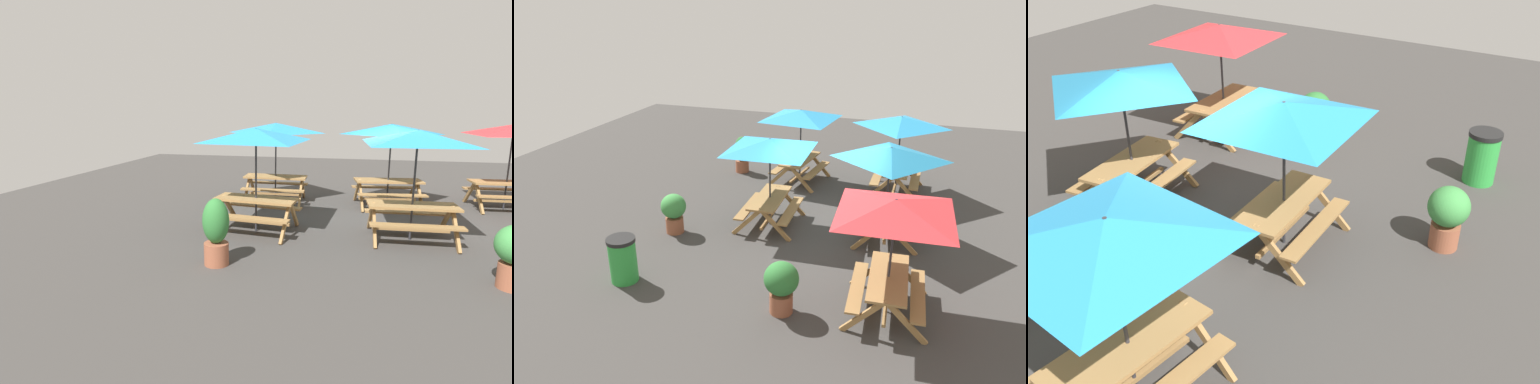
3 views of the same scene
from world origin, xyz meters
TOP-DOWN VIEW (x-y plane):
  - ground_plane at (0.00, 0.00)m, footprint 24.00×24.00m
  - picnic_table_0 at (0.20, -1.47)m, footprint 2.83×2.83m
  - picnic_table_1 at (0.00, 1.41)m, footprint 2.23×2.23m
  - picnic_table_2 at (-3.11, -1.57)m, footprint 2.81×2.81m
  - picnic_table_3 at (-3.17, 1.39)m, footprint 2.00×2.00m
  - potted_plant_0 at (-3.37, -3.64)m, footprint 0.47×0.47m

SIDE VIEW (x-z plane):
  - ground_plane at x=0.00m, z-range 0.00..0.00m
  - potted_plant_0 at x=-3.37m, z-range 0.02..1.22m
  - picnic_table_0 at x=0.20m, z-range 0.82..3.16m
  - picnic_table_1 at x=0.00m, z-range 0.82..3.16m
  - picnic_table_2 at x=-3.11m, z-range 0.82..3.16m
  - picnic_table_3 at x=-3.17m, z-range 0.82..3.16m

